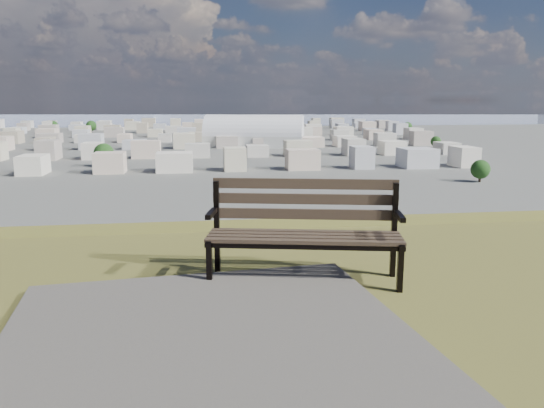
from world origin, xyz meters
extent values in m
cube|color=#423326|center=(-1.03, 1.95, 25.40)|extent=(1.63, 0.42, 0.03)
cube|color=#423326|center=(-1.01, 2.06, 25.40)|extent=(1.63, 0.42, 0.03)
cube|color=#423326|center=(-0.99, 2.16, 25.40)|extent=(1.63, 0.42, 0.03)
cube|color=#423326|center=(-0.96, 2.27, 25.40)|extent=(1.63, 0.42, 0.03)
cube|color=#423326|center=(-0.95, 2.34, 25.55)|extent=(1.62, 0.37, 0.09)
cube|color=#423326|center=(-0.94, 2.36, 25.68)|extent=(1.62, 0.37, 0.09)
cube|color=#423326|center=(-0.94, 2.39, 25.82)|extent=(1.62, 0.37, 0.09)
cube|color=black|center=(-1.81, 2.09, 25.20)|extent=(0.06, 0.06, 0.40)
cube|color=black|center=(-1.73, 2.48, 25.42)|extent=(0.06, 0.06, 0.84)
cube|color=black|center=(-1.77, 2.27, 25.38)|extent=(0.14, 0.46, 0.05)
cube|color=black|center=(-1.78, 2.23, 25.61)|extent=(0.11, 0.33, 0.04)
cube|color=black|center=(-0.27, 1.77, 25.20)|extent=(0.06, 0.06, 0.40)
cube|color=black|center=(-0.18, 2.15, 25.42)|extent=(0.06, 0.06, 0.84)
cube|color=black|center=(-0.23, 1.95, 25.38)|extent=(0.14, 0.46, 0.05)
cube|color=black|center=(-0.24, 1.90, 25.61)|extent=(0.11, 0.33, 0.04)
cube|color=black|center=(-1.03, 1.94, 25.36)|extent=(1.62, 0.38, 0.04)
cube|color=black|center=(-0.96, 2.28, 25.36)|extent=(1.62, 0.38, 0.04)
cube|color=#57534C|center=(-1.77, 0.38, 25.03)|extent=(2.98, 3.99, 0.07)
cube|color=silver|center=(30.79, 308.35, 3.17)|extent=(61.21, 37.63, 6.33)
cylinder|color=white|center=(30.79, 308.35, 6.33)|extent=(61.21, 37.63, 24.06)
cube|color=silver|center=(-60.00, 200.00, 3.50)|extent=(11.00, 11.00, 7.00)
cube|color=#ADA094|center=(-36.00, 200.00, 3.50)|extent=(11.00, 11.00, 7.00)
cube|color=beige|center=(-12.00, 200.00, 3.50)|extent=(11.00, 11.00, 7.00)
cube|color=#B8B8BD|center=(12.00, 200.00, 3.50)|extent=(11.00, 11.00, 7.00)
cube|color=beige|center=(36.00, 200.00, 3.50)|extent=(11.00, 11.00, 7.00)
cube|color=tan|center=(60.00, 200.00, 3.50)|extent=(11.00, 11.00, 7.00)
cube|color=silver|center=(84.00, 200.00, 3.50)|extent=(11.00, 11.00, 7.00)
cube|color=beige|center=(108.00, 200.00, 3.50)|extent=(11.00, 11.00, 7.00)
cube|color=beige|center=(-72.00, 250.00, 3.50)|extent=(11.00, 11.00, 7.00)
cube|color=#B8B8BD|center=(-48.00, 250.00, 3.50)|extent=(11.00, 11.00, 7.00)
cube|color=beige|center=(-24.00, 250.00, 3.50)|extent=(11.00, 11.00, 7.00)
cube|color=tan|center=(0.00, 250.00, 3.50)|extent=(11.00, 11.00, 7.00)
cube|color=silver|center=(24.00, 250.00, 3.50)|extent=(11.00, 11.00, 7.00)
cube|color=beige|center=(48.00, 250.00, 3.50)|extent=(11.00, 11.00, 7.00)
cube|color=silver|center=(72.00, 250.00, 3.50)|extent=(11.00, 11.00, 7.00)
cube|color=#ADA094|center=(96.00, 250.00, 3.50)|extent=(11.00, 11.00, 7.00)
cube|color=beige|center=(120.00, 250.00, 3.50)|extent=(11.00, 11.00, 7.00)
cube|color=tan|center=(-84.00, 300.00, 3.50)|extent=(11.00, 11.00, 7.00)
cube|color=silver|center=(-60.00, 300.00, 3.50)|extent=(11.00, 11.00, 7.00)
cube|color=beige|center=(-36.00, 300.00, 3.50)|extent=(11.00, 11.00, 7.00)
cube|color=silver|center=(-12.00, 300.00, 3.50)|extent=(11.00, 11.00, 7.00)
cube|color=#ADA094|center=(12.00, 300.00, 3.50)|extent=(11.00, 11.00, 7.00)
cube|color=beige|center=(36.00, 300.00, 3.50)|extent=(11.00, 11.00, 7.00)
cube|color=#B8B8BD|center=(60.00, 300.00, 3.50)|extent=(11.00, 11.00, 7.00)
cube|color=beige|center=(84.00, 300.00, 3.50)|extent=(11.00, 11.00, 7.00)
cube|color=tan|center=(108.00, 300.00, 3.50)|extent=(11.00, 11.00, 7.00)
cube|color=silver|center=(132.00, 300.00, 3.50)|extent=(11.00, 11.00, 7.00)
cube|color=silver|center=(-120.00, 350.00, 3.50)|extent=(11.00, 11.00, 7.00)
cube|color=#ADA094|center=(-96.00, 350.00, 3.50)|extent=(11.00, 11.00, 7.00)
cube|color=beige|center=(-72.00, 350.00, 3.50)|extent=(11.00, 11.00, 7.00)
cube|color=#B8B8BD|center=(-48.00, 350.00, 3.50)|extent=(11.00, 11.00, 7.00)
cube|color=beige|center=(-24.00, 350.00, 3.50)|extent=(11.00, 11.00, 7.00)
cube|color=tan|center=(0.00, 350.00, 3.50)|extent=(11.00, 11.00, 7.00)
cube|color=silver|center=(24.00, 350.00, 3.50)|extent=(11.00, 11.00, 7.00)
cube|color=beige|center=(48.00, 350.00, 3.50)|extent=(11.00, 11.00, 7.00)
cube|color=silver|center=(72.00, 350.00, 3.50)|extent=(11.00, 11.00, 7.00)
cube|color=#ADA094|center=(96.00, 350.00, 3.50)|extent=(11.00, 11.00, 7.00)
cube|color=beige|center=(120.00, 350.00, 3.50)|extent=(11.00, 11.00, 7.00)
cube|color=#B8B8BD|center=(144.00, 350.00, 3.50)|extent=(11.00, 11.00, 7.00)
cube|color=tan|center=(-132.00, 400.00, 3.50)|extent=(11.00, 11.00, 7.00)
cube|color=silver|center=(-108.00, 400.00, 3.50)|extent=(11.00, 11.00, 7.00)
cube|color=beige|center=(-84.00, 400.00, 3.50)|extent=(11.00, 11.00, 7.00)
cube|color=silver|center=(-60.00, 400.00, 3.50)|extent=(11.00, 11.00, 7.00)
cube|color=#ADA094|center=(-36.00, 400.00, 3.50)|extent=(11.00, 11.00, 7.00)
cube|color=beige|center=(-12.00, 400.00, 3.50)|extent=(11.00, 11.00, 7.00)
cube|color=#B8B8BD|center=(12.00, 400.00, 3.50)|extent=(11.00, 11.00, 7.00)
cube|color=beige|center=(36.00, 400.00, 3.50)|extent=(11.00, 11.00, 7.00)
cube|color=tan|center=(60.00, 400.00, 3.50)|extent=(11.00, 11.00, 7.00)
cube|color=silver|center=(84.00, 400.00, 3.50)|extent=(11.00, 11.00, 7.00)
cube|color=beige|center=(108.00, 400.00, 3.50)|extent=(11.00, 11.00, 7.00)
cube|color=silver|center=(132.00, 400.00, 3.50)|extent=(11.00, 11.00, 7.00)
cube|color=#ADA094|center=(156.00, 400.00, 3.50)|extent=(11.00, 11.00, 7.00)
cube|color=#B8B8BD|center=(-144.00, 450.00, 3.50)|extent=(11.00, 11.00, 7.00)
cube|color=beige|center=(-120.00, 450.00, 3.50)|extent=(11.00, 11.00, 7.00)
cube|color=tan|center=(-96.00, 450.00, 3.50)|extent=(11.00, 11.00, 7.00)
cube|color=silver|center=(-72.00, 450.00, 3.50)|extent=(11.00, 11.00, 7.00)
cube|color=beige|center=(-48.00, 450.00, 3.50)|extent=(11.00, 11.00, 7.00)
cube|color=silver|center=(-24.00, 450.00, 3.50)|extent=(11.00, 11.00, 7.00)
cube|color=#ADA094|center=(0.00, 450.00, 3.50)|extent=(11.00, 11.00, 7.00)
cube|color=beige|center=(24.00, 450.00, 3.50)|extent=(11.00, 11.00, 7.00)
cube|color=#B8B8BD|center=(48.00, 450.00, 3.50)|extent=(11.00, 11.00, 7.00)
cube|color=beige|center=(72.00, 450.00, 3.50)|extent=(11.00, 11.00, 7.00)
cube|color=tan|center=(96.00, 450.00, 3.50)|extent=(11.00, 11.00, 7.00)
cube|color=silver|center=(120.00, 450.00, 3.50)|extent=(11.00, 11.00, 7.00)
cube|color=beige|center=(144.00, 450.00, 3.50)|extent=(11.00, 11.00, 7.00)
cube|color=silver|center=(168.00, 450.00, 3.50)|extent=(11.00, 11.00, 7.00)
cube|color=beige|center=(-156.00, 500.00, 3.50)|extent=(11.00, 11.00, 7.00)
cube|color=#B8B8BD|center=(-132.00, 500.00, 3.50)|extent=(11.00, 11.00, 7.00)
cube|color=beige|center=(-108.00, 500.00, 3.50)|extent=(11.00, 11.00, 7.00)
cube|color=tan|center=(-84.00, 500.00, 3.50)|extent=(11.00, 11.00, 7.00)
cube|color=silver|center=(-60.00, 500.00, 3.50)|extent=(11.00, 11.00, 7.00)
cube|color=beige|center=(-36.00, 500.00, 3.50)|extent=(11.00, 11.00, 7.00)
cube|color=silver|center=(-12.00, 500.00, 3.50)|extent=(11.00, 11.00, 7.00)
cube|color=#ADA094|center=(12.00, 500.00, 3.50)|extent=(11.00, 11.00, 7.00)
cube|color=beige|center=(36.00, 500.00, 3.50)|extent=(11.00, 11.00, 7.00)
cube|color=#B8B8BD|center=(60.00, 500.00, 3.50)|extent=(11.00, 11.00, 7.00)
cube|color=beige|center=(84.00, 500.00, 3.50)|extent=(11.00, 11.00, 7.00)
cube|color=tan|center=(108.00, 500.00, 3.50)|extent=(11.00, 11.00, 7.00)
cube|color=silver|center=(132.00, 500.00, 3.50)|extent=(11.00, 11.00, 7.00)
cube|color=beige|center=(156.00, 500.00, 3.50)|extent=(11.00, 11.00, 7.00)
cube|color=silver|center=(180.00, 500.00, 3.50)|extent=(11.00, 11.00, 7.00)
cube|color=#ADA094|center=(-192.00, 550.00, 3.50)|extent=(11.00, 11.00, 7.00)
cube|color=beige|center=(-168.00, 550.00, 3.50)|extent=(11.00, 11.00, 7.00)
cube|color=#B8B8BD|center=(-144.00, 550.00, 3.50)|extent=(11.00, 11.00, 7.00)
cube|color=beige|center=(-120.00, 550.00, 3.50)|extent=(11.00, 11.00, 7.00)
cube|color=tan|center=(-96.00, 550.00, 3.50)|extent=(11.00, 11.00, 7.00)
cube|color=silver|center=(-72.00, 550.00, 3.50)|extent=(11.00, 11.00, 7.00)
cube|color=beige|center=(-48.00, 550.00, 3.50)|extent=(11.00, 11.00, 7.00)
cube|color=silver|center=(-24.00, 550.00, 3.50)|extent=(11.00, 11.00, 7.00)
cube|color=#ADA094|center=(0.00, 550.00, 3.50)|extent=(11.00, 11.00, 7.00)
cube|color=beige|center=(24.00, 550.00, 3.50)|extent=(11.00, 11.00, 7.00)
cube|color=#B8B8BD|center=(48.00, 550.00, 3.50)|extent=(11.00, 11.00, 7.00)
cube|color=beige|center=(72.00, 550.00, 3.50)|extent=(11.00, 11.00, 7.00)
cube|color=tan|center=(96.00, 550.00, 3.50)|extent=(11.00, 11.00, 7.00)
cube|color=silver|center=(120.00, 550.00, 3.50)|extent=(11.00, 11.00, 7.00)
cube|color=beige|center=(144.00, 550.00, 3.50)|extent=(11.00, 11.00, 7.00)
cube|color=silver|center=(168.00, 550.00, 3.50)|extent=(11.00, 11.00, 7.00)
cube|color=#ADA094|center=(192.00, 550.00, 3.50)|extent=(11.00, 11.00, 7.00)
cylinder|color=black|center=(90.00, 160.00, 1.05)|extent=(0.80, 0.80, 2.10)
sphere|color=black|center=(90.00, 160.00, 4.20)|extent=(6.30, 6.30, 6.30)
cylinder|color=black|center=(-40.00, 220.00, 1.35)|extent=(0.80, 0.80, 2.70)
sphere|color=black|center=(-40.00, 220.00, 5.40)|extent=(8.10, 8.10, 8.10)
cylinder|color=black|center=(130.00, 280.00, 0.97)|extent=(0.80, 0.80, 1.95)
sphere|color=black|center=(130.00, 280.00, 3.90)|extent=(5.85, 5.85, 5.85)
cylinder|color=black|center=(60.00, 400.00, 1.12)|extent=(0.80, 0.80, 2.25)
sphere|color=black|center=(60.00, 400.00, 4.50)|extent=(6.75, 6.75, 6.75)
cylinder|color=black|center=(-90.00, 460.00, 1.43)|extent=(0.80, 0.80, 2.85)
sphere|color=black|center=(-90.00, 460.00, 5.70)|extent=(8.55, 8.55, 8.55)
cylinder|color=black|center=(-130.00, 500.00, 1.20)|extent=(0.80, 0.80, 2.40)
sphere|color=black|center=(-130.00, 500.00, 4.80)|extent=(7.20, 7.20, 7.20)
cylinder|color=black|center=(40.00, 300.00, 1.05)|extent=(0.80, 0.80, 2.10)
sphere|color=black|center=(40.00, 300.00, 4.20)|extent=(6.30, 6.30, 6.30)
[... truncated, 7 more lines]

